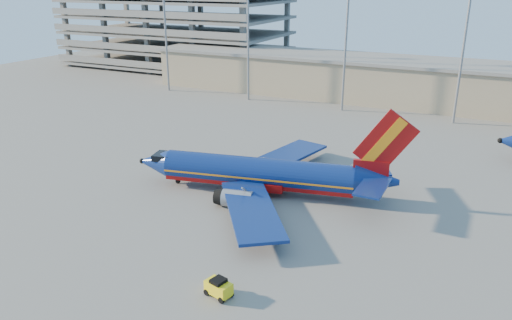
# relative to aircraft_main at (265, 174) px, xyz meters

# --- Properties ---
(ground) EXTENTS (220.00, 220.00, 0.00)m
(ground) POSITION_rel_aircraft_main_xyz_m (1.61, -4.56, -2.34)
(ground) COLOR slate
(ground) RESTS_ON ground
(terminal_building) EXTENTS (122.00, 16.00, 8.50)m
(terminal_building) POSITION_rel_aircraft_main_xyz_m (11.61, 53.44, 1.97)
(terminal_building) COLOR gray
(terminal_building) RESTS_ON ground
(parking_garage) EXTENTS (62.00, 32.00, 21.40)m
(parking_garage) POSITION_rel_aircraft_main_xyz_m (-60.39, 69.49, 9.38)
(parking_garage) COLOR slate
(parking_garage) RESTS_ON ground
(light_mast_row) EXTENTS (101.60, 1.60, 28.65)m
(light_mast_row) POSITION_rel_aircraft_main_xyz_m (6.61, 41.44, 15.21)
(light_mast_row) COLOR gray
(light_mast_row) RESTS_ON ground
(aircraft_main) EXTENTS (32.07, 30.53, 10.98)m
(aircraft_main) POSITION_rel_aircraft_main_xyz_m (0.00, 0.00, 0.00)
(aircraft_main) COLOR navy
(aircraft_main) RESTS_ON ground
(baggage_tug) EXTENTS (2.40, 1.79, 1.55)m
(baggage_tug) POSITION_rel_aircraft_main_xyz_m (5.49, -19.98, -1.54)
(baggage_tug) COLOR yellow
(baggage_tug) RESTS_ON ground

